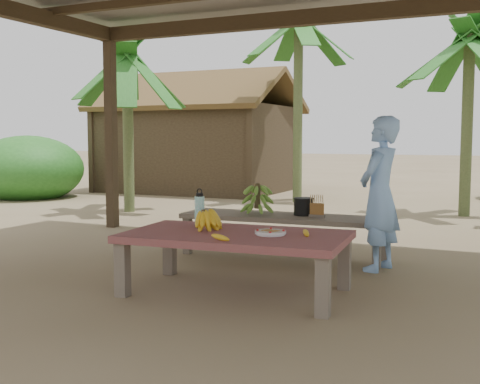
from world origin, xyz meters
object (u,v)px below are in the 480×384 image
at_px(bench, 283,220).
at_px(water_flask, 200,209).
at_px(work_table, 236,241).
at_px(plate, 271,233).
at_px(ripe_banana_bunch, 204,218).
at_px(woman, 380,194).
at_px(cooking_pot, 304,207).

bearing_deg(bench, water_flask, -107.49).
bearing_deg(work_table, plate, 2.01).
distance_m(ripe_banana_bunch, woman, 1.77).
height_order(cooking_pot, woman, woman).
relative_size(work_table, bench, 0.84).
height_order(ripe_banana_bunch, water_flask, water_flask).
height_order(work_table, woman, woman).
relative_size(ripe_banana_bunch, plate, 1.20).
bearing_deg(bench, cooking_pot, 23.14).
distance_m(ripe_banana_bunch, water_flask, 0.29).
relative_size(plate, water_flask, 0.78).
distance_m(work_table, ripe_banana_bunch, 0.38).
height_order(plate, woman, woman).
relative_size(work_table, ripe_banana_bunch, 6.18).
distance_m(bench, ripe_banana_bunch, 1.52).
xyz_separation_m(bench, woman, (1.07, -0.23, 0.35)).
distance_m(plate, water_flask, 0.85).
bearing_deg(ripe_banana_bunch, work_table, -12.53).
relative_size(bench, woman, 1.50).
distance_m(work_table, plate, 0.31).
height_order(bench, ripe_banana_bunch, ripe_banana_bunch).
bearing_deg(water_flask, woman, 36.66).
relative_size(ripe_banana_bunch, water_flask, 0.93).
height_order(bench, woman, woman).
relative_size(ripe_banana_bunch, cooking_pot, 1.44).
xyz_separation_m(cooking_pot, woman, (0.87, -0.33, 0.20)).
distance_m(water_flask, woman, 1.74).
bearing_deg(cooking_pot, plate, -80.47).
height_order(bench, plate, plate).
bearing_deg(ripe_banana_bunch, plate, -3.78).
height_order(plate, water_flask, water_flask).
xyz_separation_m(bench, ripe_banana_bunch, (-0.16, -1.50, 0.20)).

